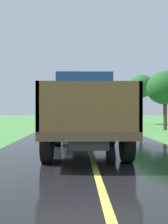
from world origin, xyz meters
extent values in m
cube|color=#2D2D30|center=(-0.16, 11.05, 0.68)|extent=(0.90, 5.51, 0.24)
cube|color=brown|center=(-0.16, 11.05, 0.88)|extent=(2.30, 5.80, 0.20)
cube|color=#1E479E|center=(-0.16, 13.00, 1.93)|extent=(2.10, 1.90, 1.90)
cube|color=black|center=(-0.16, 13.96, 2.26)|extent=(1.78, 0.02, 0.76)
cube|color=brown|center=(-1.27, 10.08, 1.53)|extent=(0.08, 3.85, 1.10)
cube|color=brown|center=(0.95, 10.08, 1.53)|extent=(0.08, 3.85, 1.10)
cube|color=brown|center=(-0.16, 8.19, 1.53)|extent=(2.30, 0.08, 1.10)
cube|color=brown|center=(-0.16, 11.96, 1.53)|extent=(2.30, 0.08, 1.10)
cylinder|color=black|center=(-1.21, 12.85, 0.58)|extent=(0.28, 1.00, 1.00)
cylinder|color=black|center=(0.89, 12.85, 0.58)|extent=(0.28, 1.00, 1.00)
cylinder|color=black|center=(-1.21, 9.46, 0.58)|extent=(0.28, 1.00, 1.00)
cylinder|color=black|center=(0.89, 9.46, 0.58)|extent=(0.28, 1.00, 1.00)
ellipsoid|color=#79B92A|center=(0.44, 10.77, 1.48)|extent=(0.51, 0.59, 0.45)
ellipsoid|color=#79C130|center=(-0.14, 9.73, 1.18)|extent=(0.58, 0.65, 0.39)
ellipsoid|color=#89C234|center=(-0.53, 8.69, 1.19)|extent=(0.57, 0.74, 0.49)
ellipsoid|color=#88BC27|center=(0.56, 9.33, 1.52)|extent=(0.54, 0.53, 0.36)
ellipsoid|color=#86AF24|center=(-0.41, 10.56, 1.45)|extent=(0.46, 0.55, 0.39)
ellipsoid|color=#74AC31|center=(0.43, 10.07, 1.51)|extent=(0.51, 0.63, 0.37)
ellipsoid|color=#7FAC24|center=(-0.94, 8.94, 1.78)|extent=(0.52, 0.66, 0.40)
cube|color=#2D2D30|center=(-0.40, 24.60, 0.68)|extent=(0.90, 5.51, 0.24)
cube|color=brown|center=(-0.40, 24.60, 0.88)|extent=(2.30, 5.80, 0.20)
cube|color=silver|center=(-0.40, 26.55, 1.93)|extent=(2.10, 1.90, 1.90)
cube|color=black|center=(-0.40, 27.51, 2.26)|extent=(1.78, 0.02, 0.76)
cube|color=#232328|center=(-1.51, 23.63, 1.53)|extent=(0.08, 3.85, 1.10)
cube|color=#232328|center=(0.71, 23.63, 1.53)|extent=(0.08, 3.85, 1.10)
cube|color=#232328|center=(-0.40, 21.74, 1.53)|extent=(2.30, 0.08, 1.10)
cube|color=#232328|center=(-0.40, 25.51, 1.53)|extent=(2.30, 0.08, 1.10)
cylinder|color=black|center=(-1.45, 26.40, 0.58)|extent=(0.28, 1.00, 1.00)
cylinder|color=black|center=(0.65, 26.40, 0.58)|extent=(0.28, 1.00, 1.00)
cylinder|color=black|center=(-1.45, 23.01, 0.58)|extent=(0.28, 1.00, 1.00)
cylinder|color=black|center=(0.65, 23.01, 0.58)|extent=(0.28, 1.00, 1.00)
ellipsoid|color=#75B635|center=(-0.11, 22.66, 1.49)|extent=(0.57, 0.63, 0.39)
ellipsoid|color=#7BBC32|center=(-0.32, 24.26, 1.49)|extent=(0.54, 0.67, 0.36)
ellipsoid|color=#76B72C|center=(0.07, 24.45, 1.17)|extent=(0.58, 0.69, 0.52)
ellipsoid|color=#83AD26|center=(-0.44, 23.05, 1.48)|extent=(0.58, 0.64, 0.47)
ellipsoid|color=#7FAF37|center=(-1.10, 23.82, 1.13)|extent=(0.50, 0.64, 0.36)
ellipsoid|color=#75BB23|center=(-0.87, 24.10, 1.84)|extent=(0.56, 0.57, 0.52)
ellipsoid|color=#7CAC36|center=(-0.75, 22.15, 1.51)|extent=(0.42, 0.41, 0.44)
ellipsoid|color=#7CB228|center=(-0.02, 22.85, 1.19)|extent=(0.51, 0.46, 0.51)
ellipsoid|color=#79BC29|center=(-0.22, 24.17, 1.17)|extent=(0.42, 0.39, 0.47)
ellipsoid|color=#76AE25|center=(-0.06, 23.11, 1.19)|extent=(0.54, 0.50, 0.37)
cylinder|color=#4C3823|center=(6.57, 31.17, 1.53)|extent=(0.28, 0.28, 3.07)
ellipsoid|color=#236028|center=(6.57, 31.17, 4.20)|extent=(2.85, 2.85, 2.56)
cylinder|color=#4C3823|center=(6.27, 22.32, 1.05)|extent=(0.28, 0.28, 2.10)
ellipsoid|color=#1E5623|center=(6.27, 22.32, 3.23)|extent=(2.83, 2.83, 2.54)
camera|label=1|loc=(-0.41, 2.60, 1.43)|focal=41.79mm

